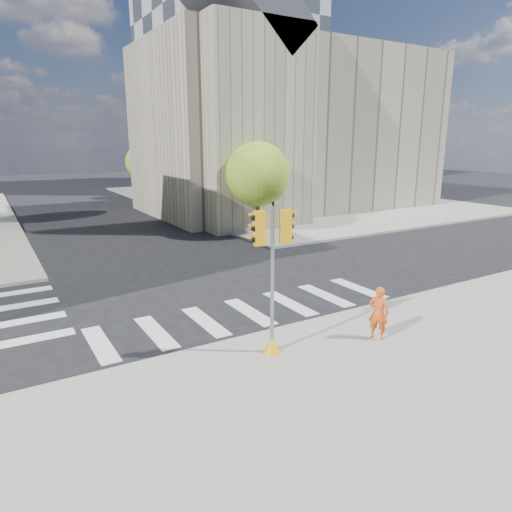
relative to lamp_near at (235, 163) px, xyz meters
The scene contains 12 objects.
ground 16.76m from the lamp_near, 119.74° to the right, with size 160.00×160.00×0.00m, color black.
sidewalk_near 26.63m from the lamp_near, 107.74° to the right, with size 30.00×14.00×0.15m, color gray.
sidewalk_far_right 17.56m from the lamp_near, 45.00° to the left, with size 28.00×40.00×0.15m, color gray.
civic_building 9.54m from the lamp_near, 34.00° to the left, with size 26.00×16.00×19.39m.
office_tower 32.99m from the lamp_near, 63.43° to the left, with size 20.00×18.00×30.00m, color #9EA0A3.
tree_re_near 4.07m from the lamp_near, 97.13° to the right, with size 4.20×4.20×6.16m.
tree_re_mid 8.02m from the lamp_near, 93.58° to the left, with size 4.60×4.60×6.66m.
tree_re_far 20.02m from the lamp_near, 91.43° to the left, with size 4.00×4.00×5.88m.
lamp_near is the anchor object (origin of this frame).
lamp_far 14.00m from the lamp_near, 90.00° to the left, with size 0.35×0.18×8.11m.
traffic_signal 21.74m from the lamp_near, 115.68° to the right, with size 1.08×0.56×4.42m.
photographer 21.48m from the lamp_near, 106.39° to the right, with size 0.62×0.41×1.69m, color #E95116.
Camera 1 is at (-8.05, -15.75, 6.16)m, focal length 32.00 mm.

